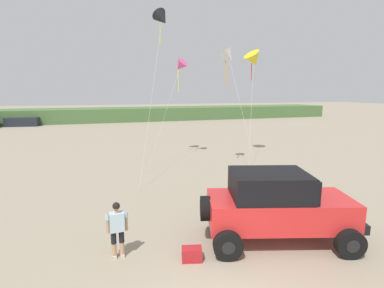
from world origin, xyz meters
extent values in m
cube|color=#4C703D|center=(-5.82, 45.39, 1.05)|extent=(90.00, 7.20, 2.10)
cube|color=red|center=(2.71, 2.61, 1.01)|extent=(4.74, 3.02, 0.90)
cube|color=red|center=(4.29, 2.13, 1.38)|extent=(1.54, 1.94, 0.12)
cube|color=black|center=(2.37, 2.71, 1.86)|extent=(2.71, 2.34, 0.80)
cube|color=black|center=(3.52, 2.36, 1.82)|extent=(0.57, 1.63, 0.72)
cube|color=black|center=(4.89, 1.95, 0.74)|extent=(0.71, 1.78, 0.28)
cylinder|color=black|center=(0.48, 3.27, 1.11)|extent=(0.51, 0.83, 0.77)
cylinder|color=black|center=(4.68, 3.09, 0.42)|extent=(0.89, 0.53, 0.84)
cylinder|color=black|center=(4.68, 3.09, 0.42)|extent=(0.45, 0.41, 0.38)
cylinder|color=black|center=(4.09, 1.12, 0.42)|extent=(0.89, 0.53, 0.84)
cylinder|color=black|center=(4.09, 1.12, 0.42)|extent=(0.45, 0.41, 0.38)
cylinder|color=black|center=(1.32, 4.09, 0.42)|extent=(0.89, 0.53, 0.84)
cylinder|color=black|center=(1.32, 4.09, 0.42)|extent=(0.45, 0.41, 0.38)
cylinder|color=black|center=(0.73, 2.12, 0.42)|extent=(0.89, 0.53, 0.84)
cylinder|color=black|center=(0.73, 2.12, 0.42)|extent=(0.45, 0.41, 0.38)
cylinder|color=tan|center=(-2.31, 3.17, 0.25)|extent=(0.14, 0.14, 0.49)
cylinder|color=black|center=(-2.31, 3.17, 0.64)|extent=(0.15, 0.15, 0.36)
cube|color=silver|center=(-2.32, 3.21, 0.05)|extent=(0.12, 0.26, 0.10)
cylinder|color=tan|center=(-2.09, 3.18, 0.25)|extent=(0.14, 0.14, 0.49)
cylinder|color=black|center=(-2.09, 3.18, 0.64)|extent=(0.15, 0.15, 0.36)
cube|color=silver|center=(-2.10, 3.22, 0.05)|extent=(0.12, 0.26, 0.10)
cube|color=silver|center=(-2.20, 3.18, 1.09)|extent=(0.41, 0.28, 0.54)
cylinder|color=tan|center=(-2.46, 3.17, 1.08)|extent=(0.09, 0.09, 0.56)
cylinder|color=silver|center=(-2.46, 3.17, 1.27)|extent=(0.11, 0.11, 0.16)
cylinder|color=tan|center=(-1.95, 3.19, 1.08)|extent=(0.09, 0.09, 0.56)
cylinder|color=silver|center=(-1.95, 3.19, 1.27)|extent=(0.11, 0.11, 0.16)
cylinder|color=tan|center=(-2.20, 3.18, 1.40)|extent=(0.10, 0.10, 0.08)
sphere|color=tan|center=(-2.20, 3.18, 1.54)|extent=(0.21, 0.21, 0.21)
sphere|color=black|center=(-2.20, 3.16, 1.56)|extent=(0.21, 0.21, 0.21)
cube|color=#B21E23|center=(-0.25, 2.38, 0.19)|extent=(0.63, 0.49, 0.38)
cube|color=#1E232D|center=(-12.28, 41.34, 0.60)|extent=(4.39, 2.25, 1.20)
cone|color=black|center=(1.77, 14.66, 9.29)|extent=(1.35, 1.36, 1.56)
cylinder|color=yellow|center=(1.62, 14.66, 8.37)|extent=(0.05, 0.09, 1.28)
cylinder|color=silver|center=(0.48, 11.70, 4.67)|extent=(2.61, 5.93, 9.24)
cone|color=yellow|center=(8.23, 14.26, 6.95)|extent=(1.86, 1.75, 1.62)
cylinder|color=red|center=(8.08, 14.26, 6.09)|extent=(0.05, 0.07, 1.20)
cylinder|color=silver|center=(6.90, 12.00, 3.50)|extent=(2.69, 4.55, 6.91)
cone|color=#E04C93|center=(3.10, 15.20, 6.44)|extent=(1.32, 1.25, 1.22)
cylinder|color=yellow|center=(2.95, 15.20, 5.46)|extent=(0.05, 0.24, 1.54)
cylinder|color=silver|center=(1.61, 13.61, 3.25)|extent=(3.01, 3.20, 6.40)
cone|color=white|center=(5.08, 11.68, 6.76)|extent=(1.25, 1.11, 1.13)
cylinder|color=orange|center=(4.93, 11.68, 5.76)|extent=(0.05, 0.31, 1.55)
cylinder|color=silver|center=(5.01, 9.52, 3.40)|extent=(0.16, 4.32, 6.72)
camera|label=1|loc=(-2.62, -4.89, 4.68)|focal=27.69mm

